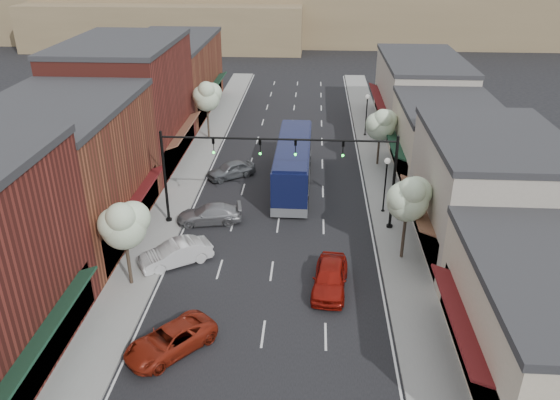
% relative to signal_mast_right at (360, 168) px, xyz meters
% --- Properties ---
extents(ground, '(160.00, 160.00, 0.00)m').
position_rel_signal_mast_right_xyz_m(ground, '(-5.62, -8.00, -4.62)').
color(ground, black).
rests_on(ground, ground).
extents(sidewalk_left, '(2.80, 73.00, 0.15)m').
position_rel_signal_mast_right_xyz_m(sidewalk_left, '(-14.02, 10.50, -4.55)').
color(sidewalk_left, gray).
rests_on(sidewalk_left, ground).
extents(sidewalk_right, '(2.80, 73.00, 0.15)m').
position_rel_signal_mast_right_xyz_m(sidewalk_right, '(2.78, 10.50, -4.55)').
color(sidewalk_right, gray).
rests_on(sidewalk_right, ground).
extents(curb_left, '(0.25, 73.00, 0.17)m').
position_rel_signal_mast_right_xyz_m(curb_left, '(-12.62, 10.50, -4.55)').
color(curb_left, gray).
rests_on(curb_left, ground).
extents(curb_right, '(0.25, 73.00, 0.17)m').
position_rel_signal_mast_right_xyz_m(curb_right, '(1.38, 10.50, -4.55)').
color(curb_right, gray).
rests_on(curb_right, ground).
extents(bldg_left_midnear, '(10.14, 14.10, 9.40)m').
position_rel_signal_mast_right_xyz_m(bldg_left_midnear, '(-19.85, -2.00, 0.03)').
color(bldg_left_midnear, brown).
rests_on(bldg_left_midnear, ground).
extents(bldg_left_midfar, '(10.14, 14.10, 10.90)m').
position_rel_signal_mast_right_xyz_m(bldg_left_midfar, '(-19.86, 12.00, 0.78)').
color(bldg_left_midfar, maroon).
rests_on(bldg_left_midfar, ground).
extents(bldg_left_far, '(10.14, 18.10, 8.40)m').
position_rel_signal_mast_right_xyz_m(bldg_left_far, '(-19.84, 28.00, -0.46)').
color(bldg_left_far, brown).
rests_on(bldg_left_far, ground).
extents(bldg_right_near, '(9.14, 12.10, 5.90)m').
position_rel_signal_mast_right_xyz_m(bldg_right_near, '(8.07, -14.00, -1.70)').
color(bldg_right_near, beige).
rests_on(bldg_right_near, ground).
extents(bldg_right_midnear, '(9.14, 12.10, 7.90)m').
position_rel_signal_mast_right_xyz_m(bldg_right_midnear, '(8.10, -2.00, -0.72)').
color(bldg_right_midnear, '#ACA294').
rests_on(bldg_right_midnear, ground).
extents(bldg_right_midfar, '(9.14, 12.10, 6.40)m').
position_rel_signal_mast_right_xyz_m(bldg_right_midfar, '(8.08, 10.00, -1.46)').
color(bldg_right_midfar, beige).
rests_on(bldg_right_midfar, ground).
extents(bldg_right_far, '(9.14, 16.10, 7.40)m').
position_rel_signal_mast_right_xyz_m(bldg_right_far, '(8.09, 24.00, -0.96)').
color(bldg_right_far, '#ACA294').
rests_on(bldg_right_far, ground).
extents(hill_far, '(120.00, 30.00, 12.00)m').
position_rel_signal_mast_right_xyz_m(hill_far, '(-5.62, 82.00, 1.38)').
color(hill_far, '#7A6647').
rests_on(hill_far, ground).
extents(hill_near, '(50.00, 20.00, 8.00)m').
position_rel_signal_mast_right_xyz_m(hill_near, '(-30.62, 70.00, -0.62)').
color(hill_near, '#7A6647').
rests_on(hill_near, ground).
extents(signal_mast_right, '(8.22, 0.46, 7.00)m').
position_rel_signal_mast_right_xyz_m(signal_mast_right, '(0.00, 0.00, 0.00)').
color(signal_mast_right, black).
rests_on(signal_mast_right, ground).
extents(signal_mast_left, '(8.22, 0.46, 7.00)m').
position_rel_signal_mast_right_xyz_m(signal_mast_left, '(-11.24, 0.00, 0.00)').
color(signal_mast_left, black).
rests_on(signal_mast_left, ground).
extents(tree_right_near, '(2.85, 2.65, 5.95)m').
position_rel_signal_mast_right_xyz_m(tree_right_near, '(2.73, -4.05, -0.17)').
color(tree_right_near, '#47382B').
rests_on(tree_right_near, ground).
extents(tree_right_far, '(2.85, 2.65, 5.43)m').
position_rel_signal_mast_right_xyz_m(tree_right_far, '(2.73, 11.95, -0.63)').
color(tree_right_far, '#47382B').
rests_on(tree_right_far, ground).
extents(tree_left_near, '(2.85, 2.65, 5.69)m').
position_rel_signal_mast_right_xyz_m(tree_left_near, '(-13.87, -8.05, -0.40)').
color(tree_left_near, '#47382B').
rests_on(tree_left_near, ground).
extents(tree_left_far, '(2.85, 2.65, 6.13)m').
position_rel_signal_mast_right_xyz_m(tree_left_far, '(-13.87, 17.95, -0.02)').
color(tree_left_far, '#47382B').
rests_on(tree_left_far, ground).
extents(lamp_post_near, '(0.44, 0.44, 4.44)m').
position_rel_signal_mast_right_xyz_m(lamp_post_near, '(2.18, 2.50, -1.62)').
color(lamp_post_near, black).
rests_on(lamp_post_near, ground).
extents(lamp_post_far, '(0.44, 0.44, 4.44)m').
position_rel_signal_mast_right_xyz_m(lamp_post_far, '(2.18, 20.00, -1.62)').
color(lamp_post_far, black).
rests_on(lamp_post_far, ground).
extents(coach_bus, '(2.87, 12.53, 3.82)m').
position_rel_signal_mast_right_xyz_m(coach_bus, '(-4.82, 7.09, -2.64)').
color(coach_bus, '#0D1237').
rests_on(coach_bus, ground).
extents(red_hatchback, '(2.44, 5.01, 1.65)m').
position_rel_signal_mast_right_xyz_m(red_hatchback, '(-2.04, -7.70, -3.80)').
color(red_hatchback, maroon).
rests_on(red_hatchback, ground).
extents(parked_car_a, '(4.83, 5.05, 1.33)m').
position_rel_signal_mast_right_xyz_m(parked_car_a, '(-10.15, -13.55, -3.96)').
color(parked_car_a, maroon).
rests_on(parked_car_a, ground).
extents(parked_car_b, '(4.75, 3.85, 1.52)m').
position_rel_signal_mast_right_xyz_m(parked_car_b, '(-11.77, -5.51, -3.86)').
color(parked_car_b, silver).
rests_on(parked_car_b, ground).
extents(parked_car_c, '(4.97, 2.69, 1.37)m').
position_rel_signal_mast_right_xyz_m(parked_car_c, '(-10.64, 0.14, -3.94)').
color(parked_car_c, gray).
rests_on(parked_car_c, ground).
extents(parked_car_d, '(4.44, 3.81, 1.44)m').
position_rel_signal_mast_right_xyz_m(parked_car_d, '(-10.25, 8.43, -3.90)').
color(parked_car_d, slate).
rests_on(parked_car_d, ground).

